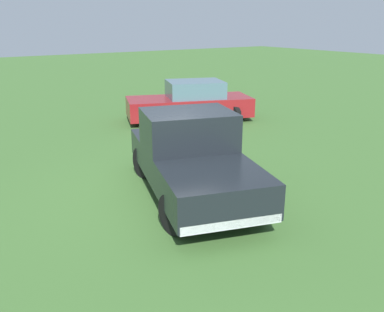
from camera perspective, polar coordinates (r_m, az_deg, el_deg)
ground_plane at (r=9.10m, az=-3.13°, el=-5.03°), size 80.00×80.00×0.00m
pickup_truck at (r=8.69m, az=-0.22°, el=0.30°), size 4.87×3.09×1.78m
sedan_near at (r=15.59m, az=-0.21°, el=7.33°), size 3.25×4.87×1.46m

